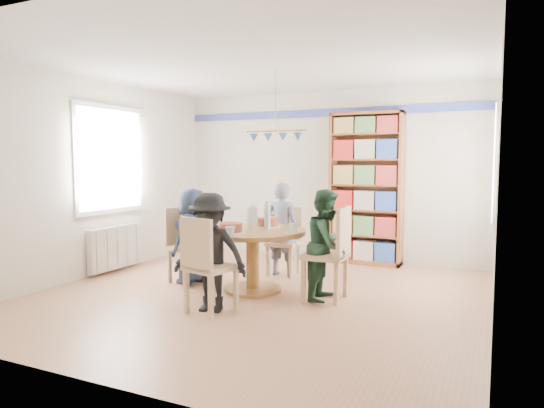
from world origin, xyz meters
The scene contains 14 objects.
ground centered at (0.00, 0.00, 0.00)m, with size 5.00×5.00×0.00m, color tan.
room_shell centered at (-0.26, 0.87, 1.65)m, with size 5.00×5.00×5.00m.
radiator centered at (-2.42, 0.30, 0.35)m, with size 0.12×1.00×0.60m.
dining_table centered at (-0.16, 0.18, 0.56)m, with size 1.30×1.30×0.75m.
chair_left centered at (-1.16, 0.20, 0.54)m, with size 0.56×0.56×0.97m.
chair_right centered at (0.85, 0.20, 0.59)m, with size 0.48×0.48×1.06m.
chair_far centered at (-0.16, 1.18, 0.51)m, with size 0.44×0.44×0.93m.
chair_near centered at (-0.17, -0.85, 0.56)m, with size 0.55×0.55×1.01m.
person_left centered at (-1.04, 0.20, 0.62)m, with size 0.60×0.39×1.23m, color #1B233B.
person_right centered at (0.78, 0.21, 0.63)m, with size 0.61×0.48×1.26m, color #1A3423.
person_far centered at (-0.14, 1.05, 0.65)m, with size 0.47×0.31×1.29m, color gray.
person_near centered at (-0.19, -0.72, 0.62)m, with size 0.81×0.46×1.25m, color black.
bookshelf centered at (0.69, 2.34, 1.14)m, with size 1.10×0.33×2.32m.
tableware centered at (-0.19, 0.21, 0.82)m, with size 1.30×1.30×0.34m.
Camera 1 is at (2.49, -4.98, 1.57)m, focal length 32.00 mm.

